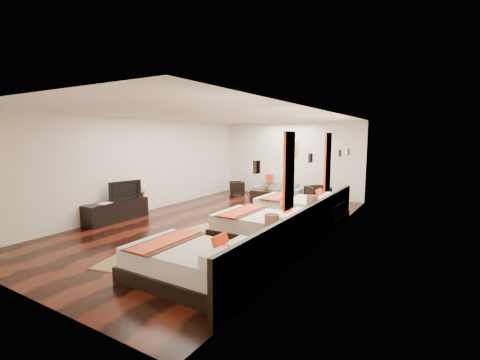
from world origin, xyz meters
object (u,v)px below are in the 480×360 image
Objects in this scene: tv_console at (116,211)px; sofa at (278,190)px; armchair_right at (318,195)px; table_plant at (267,186)px; armchair_left at (237,188)px; bed_far at (301,209)px; bed_mid at (266,227)px; book at (101,203)px; nightstand_b at (312,222)px; coffee_table at (265,196)px; figurine at (140,191)px; tv at (124,190)px; nightstand_a at (271,248)px; bed_near at (196,264)px.

tv_console is 5.94m from sofa.
table_plant reaches higher than armchair_right.
bed_far is at bearing 20.42° from armchair_left.
bed_mid reaches higher than sofa.
book is 6.39m from sofa.
tv_console is (-4.95, -1.43, -0.05)m from nightstand_b.
nightstand_b is 0.94× the size of coffee_table.
nightstand_b is at bearing 7.05° from figurine.
table_plant is at bearing 58.80° from figurine.
tv is 6.12m from armchair_right.
nightstand_a is at bearing -125.40° from armchair_right.
bed_mid reaches higher than armchair_left.
coffee_table is at bearing 117.10° from bed_mid.
tv_console is (-4.20, 1.85, -0.01)m from bed_near.
armchair_right is (1.73, -0.61, 0.05)m from sofa.
coffee_table is at bearing 31.37° from armchair_left.
sofa is at bearing 67.95° from tv_console.
bed_far is 4.29m from armchair_left.
nightstand_b is (-0.00, 2.12, 0.00)m from nightstand_a.
tv is at bearing -85.20° from figurine.
nightstand_b is 0.52× the size of tv_console.
tv is at bearing -117.03° from table_plant.
book is 0.34× the size of coffee_table.
figurine reaches higher than armchair_right.
bed_near is 2.46m from bed_mid.
armchair_left is at bearing 126.47° from nightstand_a.
coffee_table is at bearing -89.66° from sofa.
tv is at bearing -42.42° from armchair_left.
table_plant reaches higher than tv_console.
armchair_right is 0.70× the size of coffee_table.
coffee_table is (2.23, 3.64, -0.51)m from figurine.
bed_far is 2.33× the size of coffee_table.
nightstand_a is at bearing 0.93° from armchair_left.
bed_mid is at bearing -62.90° from coffee_table.
bed_near is at bearing -133.38° from armchair_right.
coffee_table is at bearing 107.32° from bed_near.
nightstand_b reaches higher than bed_far.
tv_console is at bearing 156.25° from bed_near.
nightstand_a reaches higher than bed_mid.
figurine reaches higher than bed_mid.
armchair_right is at bearing 50.40° from armchair_left.
armchair_right is (3.97, 4.90, 0.05)m from tv_console.
book is 1.09× the size of figurine.
coffee_table is at bearing 138.76° from bed_far.
bed_near is 2.34× the size of nightstand_b.
figurine is at bearing -121.53° from coffee_table.
bed_near is at bearing -32.45° from figurine.
nightstand_a reaches higher than armchair_left.
nightstand_b is 1.61× the size of armchair_left.
tv_console is at bearing -90.00° from figurine.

